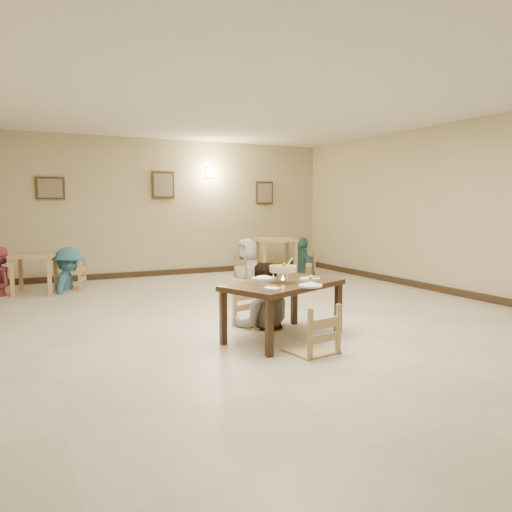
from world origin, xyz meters
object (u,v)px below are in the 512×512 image
drink_glass (309,270)px  bg_chair_rl (247,257)px  curry_warmer (283,269)px  bg_diner_b (68,247)px  bg_table_left (34,261)px  bg_chair_lr (69,262)px  main_diner (263,262)px  bg_chair_rr (302,253)px  bg_table_right (276,245)px  bg_diner_d (302,237)px  main_table (283,289)px  chair_near (311,306)px  bg_diner_c (247,238)px  chair_far (257,287)px

drink_glass → bg_chair_rl: 4.45m
curry_warmer → bg_diner_b: (-1.91, 4.57, -0.02)m
bg_table_left → bg_chair_lr: bearing=4.7°
main_diner → bg_diner_b: size_ratio=1.03×
bg_table_left → bg_chair_rl: size_ratio=0.96×
bg_chair_rr → bg_table_right: bearing=-87.8°
bg_diner_d → bg_diner_b: bearing=87.2°
main_table → bg_table_right: bg_table_right is taller
bg_table_left → bg_chair_rr: (5.62, 0.14, -0.10)m
curry_warmer → drink_glass: (0.59, 0.37, -0.09)m
drink_glass → bg_chair_rr: (2.54, 4.30, -0.27)m
bg_table_right → bg_diner_d: 0.72m
chair_near → bg_diner_b: size_ratio=0.62×
bg_chair_rr → bg_diner_c: 1.45m
drink_glass → bg_chair_rl: bearing=75.0°
main_diner → main_table: bearing=105.6°
main_table → chair_near: size_ratio=1.62×
bg_table_right → bg_chair_lr: size_ratio=0.94×
chair_far → bg_diner_d: (3.10, 3.93, 0.33)m
chair_near → bg_chair_lr: bg_chair_lr is taller
bg_chair_rr → bg_diner_b: (-5.04, -0.09, 0.33)m
chair_near → bg_chair_rl: (1.72, 5.25, -0.05)m
chair_near → curry_warmer: 0.68m
chair_near → bg_chair_rr: chair_near is taller
chair_near → bg_diner_c: 5.53m
main_table → bg_diner_b: 4.95m
bg_chair_lr → main_diner: bearing=46.0°
bg_diner_d → chair_near: bearing=145.5°
drink_glass → bg_chair_rl: size_ratio=0.18×
bg_diner_d → chair_far: bearing=137.8°
bg_diner_c → bg_chair_rr: bearing=82.8°
main_table → drink_glass: bearing=9.7°
bg_table_right → chair_far: bearing=-121.6°
main_diner → bg_table_left: 4.64m
drink_glass → bg_chair_lr: size_ratio=0.15×
bg_table_left → bg_chair_rl: (4.22, 0.13, -0.13)m
bg_chair_lr → bg_diner_c: size_ratio=0.63×
bg_diner_c → bg_table_left: bearing=-95.9°
chair_far → bg_chair_rl: bearing=51.5°
chair_far → bg_chair_lr: bearing=101.8°
bg_chair_rr → bg_diner_c: bearing=-88.4°
bg_chair_rl → bg_diner_b: (-3.64, -0.08, 0.36)m
bg_table_left → bg_diner_b: bearing=4.7°
bg_table_right → bg_diner_d: bg_diner_d is taller
bg_chair_rl → bg_diner_d: bearing=-105.5°
chair_near → bg_chair_rr: 6.11m
main_table → bg_chair_rl: 4.95m
main_diner → bg_diner_c: 4.32m
drink_glass → bg_chair_lr: 4.90m
bg_chair_rr → curry_warmer: bearing=-32.7°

